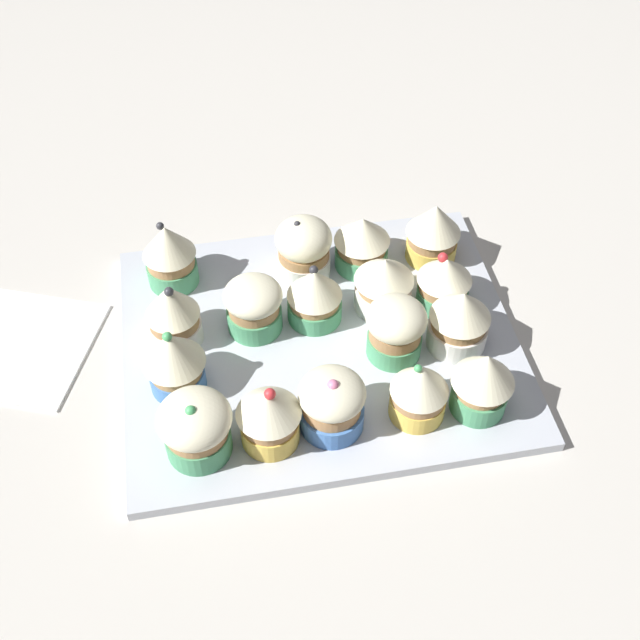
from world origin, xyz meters
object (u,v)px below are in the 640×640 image
at_px(cupcake_2, 300,249).
at_px(cupcake_0, 433,231).
at_px(cupcake_10, 396,328).
at_px(cupcake_12, 483,381).
at_px(cupcake_8, 173,313).
at_px(cupcake_14, 332,403).
at_px(napkin, 16,344).
at_px(cupcake_7, 254,305).
at_px(cupcake_9, 460,319).
at_px(cupcake_13, 419,390).
at_px(cupcake_15, 269,415).
at_px(baking_tray, 320,343).
at_px(cupcake_16, 196,427).
at_px(cupcake_1, 362,242).
at_px(cupcake_4, 444,281).
at_px(cupcake_3, 169,254).
at_px(cupcake_5, 384,283).
at_px(cupcake_6, 314,294).
at_px(cupcake_11, 174,360).

bearing_deg(cupcake_2, cupcake_0, -179.73).
height_order(cupcake_10, cupcake_12, cupcake_12).
xyz_separation_m(cupcake_8, cupcake_14, (-0.14, 0.13, -0.01)).
bearing_deg(napkin, cupcake_2, -172.40).
bearing_deg(cupcake_10, cupcake_14, 43.57).
xyz_separation_m(cupcake_0, cupcake_7, (0.21, 0.07, -0.01)).
distance_m(cupcake_9, cupcake_12, 0.08).
xyz_separation_m(cupcake_8, cupcake_13, (-0.22, 0.14, -0.00)).
height_order(cupcake_7, cupcake_15, cupcake_15).
bearing_deg(napkin, cupcake_0, -174.77).
bearing_deg(cupcake_0, cupcake_13, 70.96).
xyz_separation_m(cupcake_2, cupcake_12, (-0.14, 0.21, 0.00)).
relative_size(baking_tray, cupcake_13, 5.58).
distance_m(baking_tray, cupcake_2, 0.11).
relative_size(cupcake_12, cupcake_16, 1.07).
distance_m(cupcake_2, cupcake_10, 0.15).
height_order(cupcake_12, cupcake_16, cupcake_12).
relative_size(cupcake_2, cupcake_15, 1.02).
xyz_separation_m(cupcake_1, cupcake_4, (-0.07, 0.07, -0.00)).
relative_size(cupcake_4, cupcake_14, 1.00).
bearing_deg(cupcake_10, cupcake_8, -15.16).
bearing_deg(cupcake_13, cupcake_3, -45.18).
relative_size(cupcake_10, cupcake_12, 0.91).
bearing_deg(cupcake_5, cupcake_10, 86.74).
xyz_separation_m(cupcake_1, cupcake_8, (0.21, 0.07, 0.00)).
distance_m(cupcake_8, cupcake_13, 0.26).
xyz_separation_m(cupcake_14, napkin, (0.31, -0.16, -0.04)).
relative_size(cupcake_1, cupcake_5, 1.01).
distance_m(cupcake_1, cupcake_16, 0.29).
bearing_deg(napkin, cupcake_16, 136.87).
bearing_deg(cupcake_9, cupcake_13, 51.15).
height_order(cupcake_1, cupcake_6, cupcake_6).
xyz_separation_m(cupcake_8, cupcake_9, (-0.28, 0.06, -0.00)).
bearing_deg(cupcake_5, cupcake_1, -81.93).
distance_m(cupcake_2, cupcake_16, 0.25).
bearing_deg(cupcake_11, cupcake_7, -142.82).
bearing_deg(cupcake_5, cupcake_2, -38.92).
bearing_deg(cupcake_9, cupcake_11, 0.88).
relative_size(cupcake_2, cupcake_8, 0.96).
height_order(cupcake_8, cupcake_13, cupcake_8).
xyz_separation_m(cupcake_0, cupcake_16, (0.28, 0.21, -0.00)).
relative_size(cupcake_8, cupcake_12, 1.03).
bearing_deg(cupcake_8, cupcake_4, 179.76).
bearing_deg(cupcake_12, cupcake_8, -26.50).
bearing_deg(cupcake_13, cupcake_5, -90.01).
distance_m(cupcake_11, cupcake_15, 0.11).
relative_size(cupcake_4, cupcake_7, 1.10).
bearing_deg(cupcake_6, napkin, -4.70).
distance_m(cupcake_3, cupcake_9, 0.32).
bearing_deg(cupcake_10, cupcake_4, -139.43).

